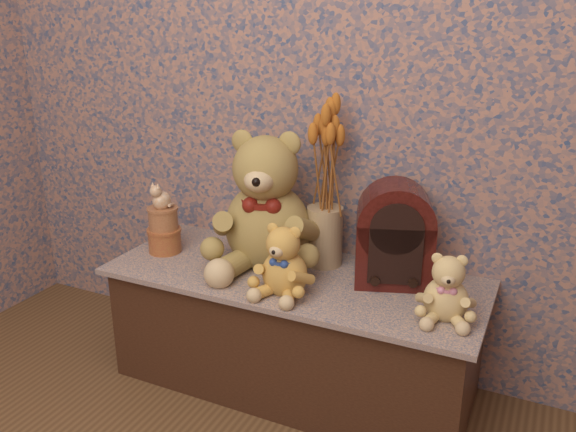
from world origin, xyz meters
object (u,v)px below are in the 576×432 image
at_px(teddy_large, 267,194).
at_px(cat_figurine, 161,195).
at_px(ceramic_vase, 325,236).
at_px(biscuit_tin_lower, 165,240).
at_px(teddy_small, 447,283).
at_px(cathedral_radio, 394,233).
at_px(teddy_medium, 285,256).

bearing_deg(teddy_large, cat_figurine, 176.22).
height_order(ceramic_vase, biscuit_tin_lower, ceramic_vase).
xyz_separation_m(teddy_large, teddy_small, (0.69, -0.14, -0.16)).
xyz_separation_m(ceramic_vase, cat_figurine, (-0.61, -0.16, 0.12)).
distance_m(biscuit_tin_lower, cat_figurine, 0.19).
height_order(teddy_large, teddy_small, teddy_large).
xyz_separation_m(teddy_large, biscuit_tin_lower, (-0.42, -0.08, -0.23)).
bearing_deg(ceramic_vase, cathedral_radio, -8.11).
distance_m(teddy_large, cat_figurine, 0.43).
bearing_deg(cat_figurine, biscuit_tin_lower, 0.00).
bearing_deg(teddy_large, ceramic_vase, 7.70).
bearing_deg(cathedral_radio, biscuit_tin_lower, 168.83).
relative_size(teddy_medium, biscuit_tin_lower, 2.06).
xyz_separation_m(teddy_medium, biscuit_tin_lower, (-0.58, 0.12, -0.08)).
xyz_separation_m(teddy_large, ceramic_vase, (0.20, 0.08, -0.16)).
relative_size(cathedral_radio, ceramic_vase, 1.62).
distance_m(teddy_small, cathedral_radio, 0.29).
bearing_deg(cathedral_radio, teddy_large, 166.15).
height_order(teddy_large, teddy_medium, teddy_large).
xyz_separation_m(ceramic_vase, biscuit_tin_lower, (-0.61, -0.16, -0.07)).
height_order(cathedral_radio, ceramic_vase, cathedral_radio).
relative_size(ceramic_vase, cat_figurine, 2.03).
xyz_separation_m(teddy_large, cat_figurine, (-0.42, -0.08, -0.04)).
distance_m(ceramic_vase, cat_figurine, 0.65).
height_order(teddy_medium, biscuit_tin_lower, teddy_medium).
relative_size(teddy_small, ceramic_vase, 1.03).
bearing_deg(biscuit_tin_lower, ceramic_vase, 14.45).
bearing_deg(teddy_large, biscuit_tin_lower, 176.22).
height_order(teddy_large, biscuit_tin_lower, teddy_large).
bearing_deg(ceramic_vase, teddy_large, -157.89).
relative_size(teddy_small, cathedral_radio, 0.64).
relative_size(teddy_medium, cat_figurine, 2.38).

